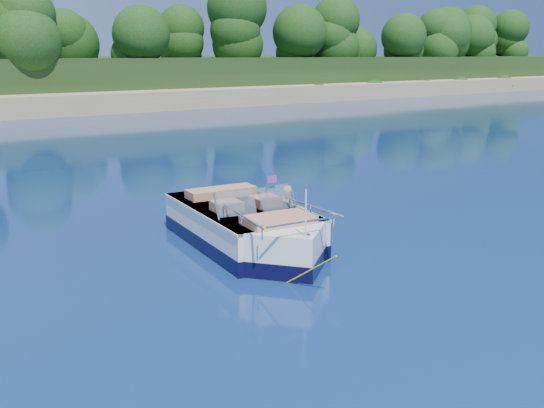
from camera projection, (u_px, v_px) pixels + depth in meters
name	position (u px, v px, depth m)	size (l,w,h in m)	color
ground	(268.00, 276.00, 12.17)	(160.00, 160.00, 0.00)	#0A1946
motorboat	(249.00, 231.00, 13.86)	(2.63, 6.27, 2.09)	white
tow_tube	(285.00, 215.00, 16.43)	(1.42, 1.42, 0.35)	yellow
boy	(285.00, 220.00, 16.33)	(0.54, 0.35, 1.47)	#DDA974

